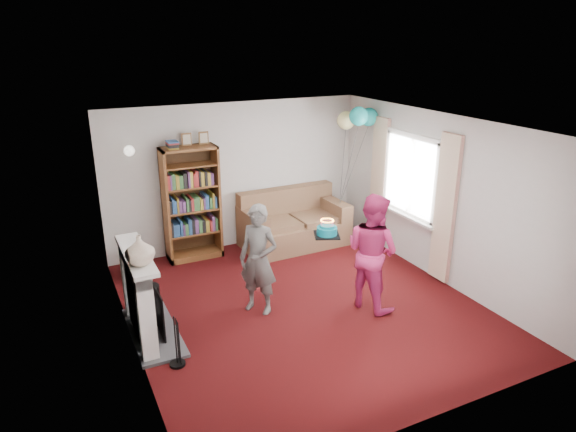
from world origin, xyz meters
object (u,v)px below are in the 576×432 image
person_striped (258,260)px  birthday_cake (327,231)px  sofa (293,225)px  person_magenta (372,251)px  bookcase (191,204)px

person_striped → birthday_cake: bearing=32.5°
birthday_cake → person_striped: bearing=162.0°
sofa → birthday_cake: (-0.59, -2.20, 0.75)m
person_striped → person_magenta: (1.42, -0.53, 0.05)m
bookcase → person_magenta: bearing=-57.4°
bookcase → sofa: (1.74, -0.23, -0.56)m
bookcase → birthday_cake: size_ratio=6.46×
person_striped → person_magenta: size_ratio=0.93×
person_striped → person_magenta: person_magenta is taller
sofa → person_magenta: (-0.03, -2.45, 0.45)m
person_magenta → birthday_cake: bearing=48.2°
sofa → birthday_cake: birthday_cake is taller
sofa → birthday_cake: bearing=-106.9°
bookcase → sofa: size_ratio=1.14×
person_striped → birthday_cake: (0.86, -0.28, 0.36)m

